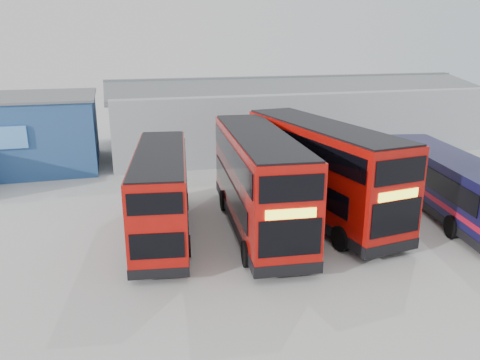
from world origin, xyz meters
TOP-DOWN VIEW (x-y plane):
  - ground_plane at (0.00, 0.00)m, footprint 120.00×120.00m
  - office_block at (-14.00, 17.99)m, footprint 12.30×8.32m
  - maintenance_shed at (8.00, 20.00)m, footprint 30.50×12.00m
  - double_decker_left at (-4.90, 3.22)m, footprint 3.67×9.79m
  - double_decker_centre at (-0.36, 2.84)m, footprint 3.73×11.35m
  - double_decker_right at (3.14, 3.58)m, footprint 4.27×11.73m
  - single_decker_blue at (9.84, 2.26)m, footprint 4.85×11.73m

SIDE VIEW (x-z plane):
  - ground_plane at x=0.00m, z-range 0.00..0.00m
  - single_decker_blue at x=9.84m, z-range -0.01..3.10m
  - double_decker_left at x=-4.90m, z-range -0.01..4.04m
  - double_decker_centre at x=-0.36m, z-range -0.01..4.71m
  - double_decker_right at x=3.14m, z-range -0.01..4.85m
  - office_block at x=-14.00m, z-range 0.02..5.14m
  - maintenance_shed at x=8.00m, z-range -0.34..5.55m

